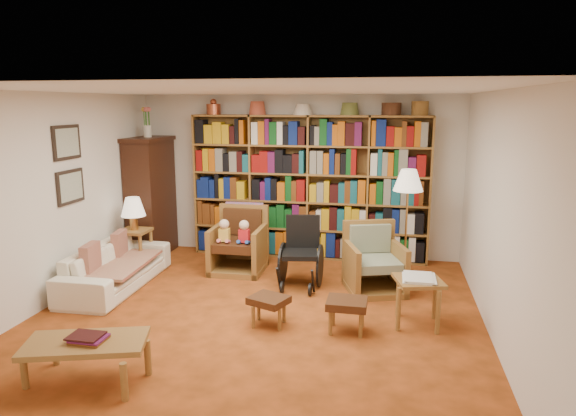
% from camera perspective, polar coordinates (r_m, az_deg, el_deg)
% --- Properties ---
extents(floor, '(5.00, 5.00, 0.00)m').
position_cam_1_polar(floor, '(6.01, -3.32, -11.65)').
color(floor, '#B34D1B').
rests_on(floor, ground).
extents(ceiling, '(5.00, 5.00, 0.00)m').
position_cam_1_polar(ceiling, '(5.53, -3.62, 12.91)').
color(ceiling, white).
rests_on(ceiling, wall_back).
extents(wall_back, '(5.00, 0.00, 5.00)m').
position_cam_1_polar(wall_back, '(8.05, 1.10, 3.56)').
color(wall_back, silver).
rests_on(wall_back, floor).
extents(wall_front, '(5.00, 0.00, 5.00)m').
position_cam_1_polar(wall_front, '(3.37, -14.51, -8.14)').
color(wall_front, silver).
rests_on(wall_front, floor).
extents(wall_left, '(0.00, 5.00, 5.00)m').
position_cam_1_polar(wall_left, '(6.72, -24.53, 0.93)').
color(wall_left, silver).
rests_on(wall_left, floor).
extents(wall_right, '(0.00, 5.00, 5.00)m').
position_cam_1_polar(wall_right, '(5.56, 22.29, -0.90)').
color(wall_right, silver).
rests_on(wall_right, floor).
extents(bookshelf, '(3.60, 0.30, 2.42)m').
position_cam_1_polar(bookshelf, '(7.86, 2.31, 2.77)').
color(bookshelf, olive).
rests_on(bookshelf, floor).
extents(curio_cabinet, '(0.50, 0.95, 2.40)m').
position_cam_1_polar(curio_cabinet, '(8.33, -14.99, 1.38)').
color(curio_cabinet, '#33180D').
rests_on(curio_cabinet, floor).
extents(framed_pictures, '(0.03, 0.52, 0.97)m').
position_cam_1_polar(framed_pictures, '(6.90, -23.20, 4.44)').
color(framed_pictures, black).
rests_on(framed_pictures, wall_left).
extents(sofa, '(1.88, 0.78, 0.54)m').
position_cam_1_polar(sofa, '(7.11, -18.57, -6.21)').
color(sofa, '#F2E9CD').
rests_on(sofa, floor).
extents(sofa_throw, '(0.78, 1.33, 0.04)m').
position_cam_1_polar(sofa_throw, '(7.08, -18.23, -6.03)').
color(sofa_throw, beige).
rests_on(sofa_throw, sofa).
extents(cushion_left, '(0.17, 0.37, 0.35)m').
position_cam_1_polar(cushion_left, '(7.42, -18.19, -4.03)').
color(cushion_left, maroon).
rests_on(cushion_left, sofa).
extents(cushion_right, '(0.17, 0.38, 0.37)m').
position_cam_1_polar(cushion_right, '(6.84, -21.07, -5.52)').
color(cushion_right, maroon).
rests_on(cushion_right, sofa).
extents(side_table_lamp, '(0.41, 0.41, 0.59)m').
position_cam_1_polar(side_table_lamp, '(7.72, -16.63, -3.43)').
color(side_table_lamp, olive).
rests_on(side_table_lamp, floor).
extents(table_lamp, '(0.35, 0.35, 0.47)m').
position_cam_1_polar(table_lamp, '(7.62, -16.83, 0.01)').
color(table_lamp, '#B57D3A').
rests_on(table_lamp, side_table_lamp).
extents(armchair_leather, '(0.74, 0.80, 0.93)m').
position_cam_1_polar(armchair_leather, '(7.46, -5.34, -3.96)').
color(armchair_leather, olive).
rests_on(armchair_leather, floor).
extents(armchair_sage, '(0.92, 0.92, 0.86)m').
position_cam_1_polar(armchair_sage, '(6.76, 9.65, -6.17)').
color(armchair_sage, olive).
rests_on(armchair_sage, floor).
extents(wheelchair, '(0.53, 0.74, 0.92)m').
position_cam_1_polar(wheelchair, '(6.77, 1.47, -5.17)').
color(wheelchair, black).
rests_on(wheelchair, floor).
extents(floor_lamp, '(0.40, 0.40, 1.51)m').
position_cam_1_polar(floor_lamp, '(7.05, 13.21, 2.53)').
color(floor_lamp, '#B57D3A').
rests_on(floor_lamp, floor).
extents(side_table_papers, '(0.58, 0.58, 0.55)m').
position_cam_1_polar(side_table_papers, '(5.74, 14.27, -8.46)').
color(side_table_papers, olive).
rests_on(side_table_papers, floor).
extents(footstool_a, '(0.48, 0.45, 0.33)m').
position_cam_1_polar(footstool_a, '(5.62, -2.15, -10.40)').
color(footstool_a, '#442712').
rests_on(footstool_a, floor).
extents(footstool_b, '(0.42, 0.35, 0.35)m').
position_cam_1_polar(footstool_b, '(5.50, 6.55, -10.71)').
color(footstool_b, '#442712').
rests_on(footstool_b, floor).
extents(coffee_table, '(1.11, 0.78, 0.43)m').
position_cam_1_polar(coffee_table, '(4.86, -21.54, -14.06)').
color(coffee_table, olive).
rests_on(coffee_table, floor).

